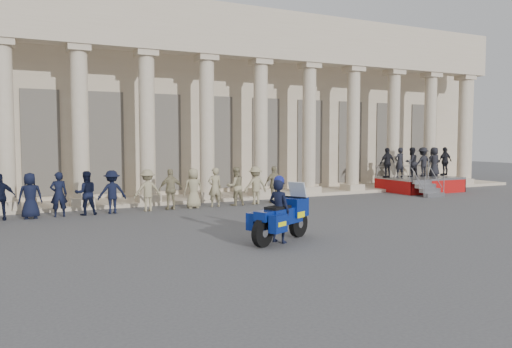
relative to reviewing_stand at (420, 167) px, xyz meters
The scene contains 6 objects.
ground 14.64m from the reviewing_stand, 150.85° to the right, with size 90.00×90.00×0.00m, color #454548.
building 15.21m from the reviewing_stand, 149.05° to the left, with size 40.00×12.50×9.00m.
officer_rank 17.77m from the reviewing_stand, behind, with size 18.38×0.60×1.58m.
reviewing_stand is the anchor object (origin of this frame).
motorcycle 15.04m from the reviewing_stand, 147.82° to the right, with size 2.22×1.50×1.54m.
rider 15.16m from the reviewing_stand, 147.86° to the right, with size 0.63×0.73×1.77m.
Camera 1 is at (-6.39, -12.29, 2.71)m, focal length 35.00 mm.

